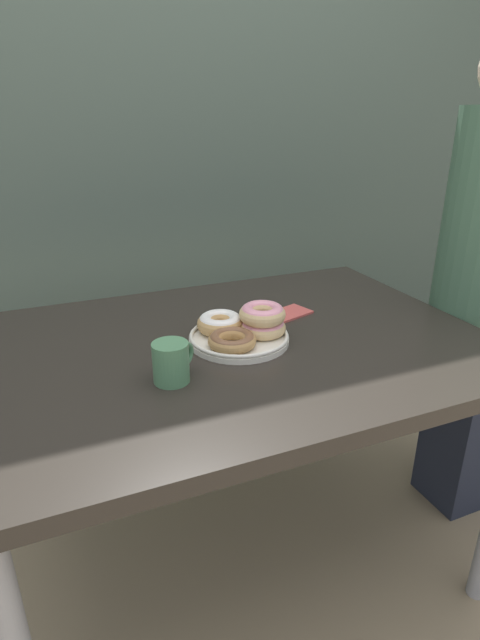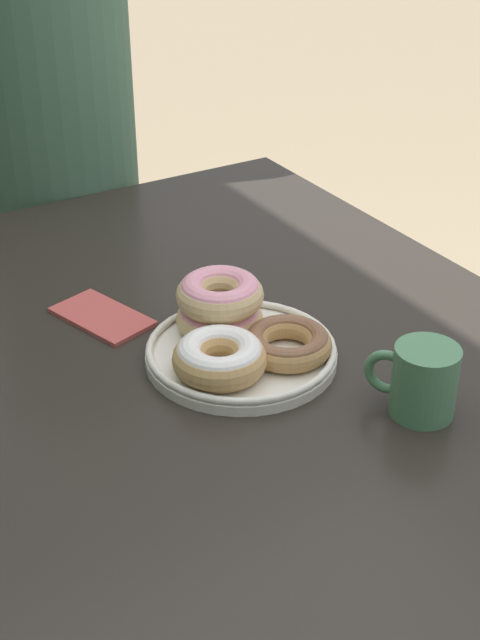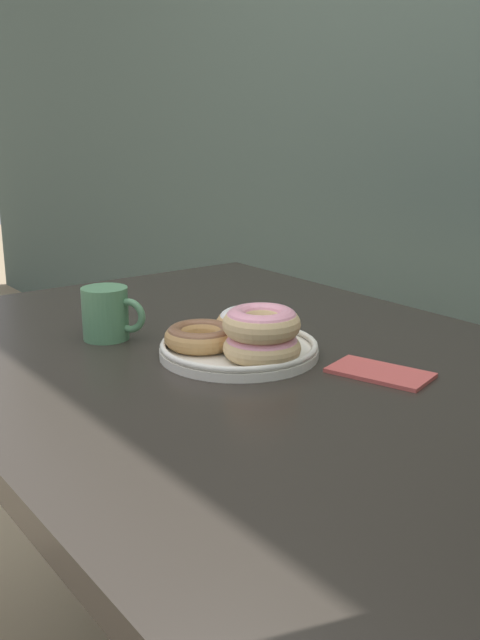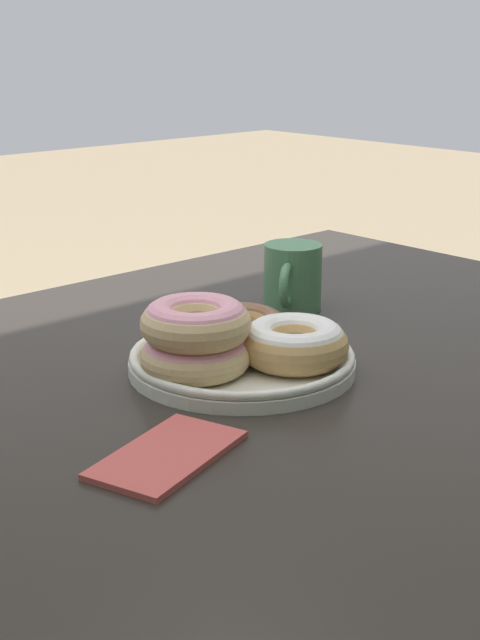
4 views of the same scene
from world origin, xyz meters
TOP-DOWN VIEW (x-y plane):
  - dining_table at (0.00, 0.16)m, footprint 1.27×0.91m
  - donut_plate at (0.01, 0.15)m, footprint 0.27×0.26m
  - coffee_mug at (-0.21, 0.02)m, footprint 0.11×0.09m
  - napkin at (0.20, 0.26)m, footprint 0.16×0.12m

SIDE VIEW (x-z plane):
  - dining_table at x=0.00m, z-range 0.30..1.04m
  - napkin at x=0.20m, z-range 0.74..0.74m
  - donut_plate at x=0.01m, z-range 0.73..0.82m
  - coffee_mug at x=-0.21m, z-range 0.74..0.83m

